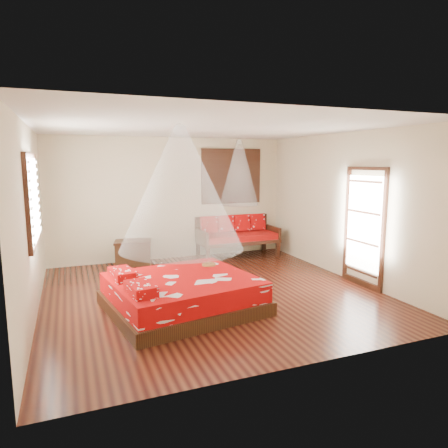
{
  "coord_description": "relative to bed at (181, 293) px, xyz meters",
  "views": [
    {
      "loc": [
        -2.23,
        -6.29,
        2.24
      ],
      "look_at": [
        0.33,
        0.24,
        1.15
      ],
      "focal_mm": 32.0,
      "sensor_mm": 36.0,
      "label": 1
    }
  ],
  "objects": [
    {
      "name": "room",
      "position": [
        0.69,
        0.59,
        1.15
      ],
      "size": [
        5.54,
        5.54,
        2.84
      ],
      "color": "black",
      "rests_on": "ground"
    },
    {
      "name": "bed",
      "position": [
        0.0,
        0.0,
        0.0
      ],
      "size": [
        2.43,
        2.26,
        0.64
      ],
      "rotation": [
        0.0,
        0.0,
        0.17
      ],
      "color": "black",
      "rests_on": "floor"
    },
    {
      "name": "glazed_door",
      "position": [
        3.41,
        -0.01,
        0.82
      ],
      "size": [
        0.08,
        1.02,
        2.16
      ],
      "color": "black",
      "rests_on": "floor"
    },
    {
      "name": "mosquito_net_main",
      "position": [
        0.02,
        0.0,
        1.6
      ],
      "size": [
        1.86,
        1.86,
        1.8
      ],
      "primitive_type": "cone",
      "color": "white",
      "rests_on": "ceiling"
    },
    {
      "name": "storage_chest",
      "position": [
        -0.26,
        3.04,
        0.02
      ],
      "size": [
        0.88,
        0.72,
        0.54
      ],
      "rotation": [
        0.0,
        0.0,
        -0.21
      ],
      "color": "black",
      "rests_on": "floor"
    },
    {
      "name": "wine_tray",
      "position": [
        0.64,
        0.54,
        0.3
      ],
      "size": [
        0.24,
        0.24,
        0.19
      ],
      "rotation": [
        0.0,
        0.0,
        -0.44
      ],
      "color": "brown",
      "rests_on": "bed"
    },
    {
      "name": "window_left",
      "position": [
        -2.01,
        0.79,
        1.45
      ],
      "size": [
        0.1,
        1.74,
        1.34
      ],
      "color": "black",
      "rests_on": "wall_left"
    },
    {
      "name": "shutter_panel",
      "position": [
        2.19,
        3.3,
        1.65
      ],
      "size": [
        1.52,
        0.06,
        1.32
      ],
      "color": "black",
      "rests_on": "wall_back"
    },
    {
      "name": "mosquito_net_daybed",
      "position": [
        2.19,
        2.84,
        1.75
      ],
      "size": [
        0.9,
        0.9,
        1.5
      ],
      "primitive_type": "cone",
      "color": "white",
      "rests_on": "ceiling"
    },
    {
      "name": "daybed",
      "position": [
        2.19,
        2.97,
        0.27
      ],
      "size": [
        1.89,
        0.84,
        0.97
      ],
      "color": "black",
      "rests_on": "floor"
    }
  ]
}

